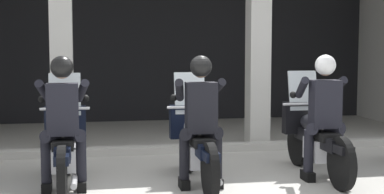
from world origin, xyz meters
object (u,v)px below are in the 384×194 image
object	(u,v)px
motorcycle_center	(196,142)
motorcycle_right	(315,137)
police_officer_left	(63,112)
police_officer_center	(201,110)
police_officer_right	(324,106)
motorcycle_left	(65,145)

from	to	relation	value
motorcycle_center	motorcycle_right	xyz separation A→B (m)	(1.60, 0.11, 0.00)
police_officer_left	motorcycle_right	bearing A→B (deg)	-0.21
police_officer_center	police_officer_right	xyz separation A→B (m)	(1.60, 0.11, 0.00)
motorcycle_left	police_officer_right	world-z (taller)	police_officer_right
police_officer_left	police_officer_right	size ratio (longest dim) A/B	1.00
police_officer_left	police_officer_center	bearing A→B (deg)	-9.33
motorcycle_center	motorcycle_right	bearing A→B (deg)	-2.32
motorcycle_right	police_officer_right	size ratio (longest dim) A/B	1.29
motorcycle_center	motorcycle_right	world-z (taller)	same
motorcycle_center	police_officer_center	distance (m)	0.52
motorcycle_center	motorcycle_right	distance (m)	1.60
motorcycle_left	police_officer_left	bearing A→B (deg)	-95.27
police_officer_center	motorcycle_left	bearing A→B (deg)	159.69
police_officer_left	motorcycle_center	bearing A→B (deg)	0.79
motorcycle_center	police_officer_right	world-z (taller)	police_officer_right
motorcycle_left	motorcycle_right	distance (m)	3.20
motorcycle_left	motorcycle_right	size ratio (longest dim) A/B	1.00
motorcycle_center	police_officer_center	world-z (taller)	police_officer_center
motorcycle_left	motorcycle_center	distance (m)	1.60
motorcycle_center	police_officer_center	size ratio (longest dim) A/B	1.29
police_officer_center	police_officer_left	bearing A→B (deg)	169.56
police_officer_center	police_officer_right	size ratio (longest dim) A/B	1.00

